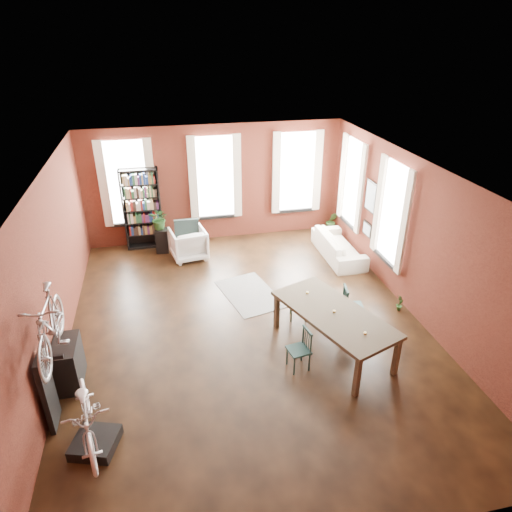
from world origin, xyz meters
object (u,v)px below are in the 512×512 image
object	(u,v)px
dining_chair_a	(299,350)
cream_sofa	(339,242)
dining_chair_c	(350,327)
bike_trainer	(96,443)
console_table	(68,363)
dining_table	(332,331)
dining_chair_d	(353,307)
bicycle_floor	(82,394)
bookshelf	(142,209)
white_armchair	(188,242)
plant_stand	(162,240)
dining_chair_b	(299,302)

from	to	relation	value
dining_chair_a	cream_sofa	size ratio (longest dim) A/B	0.38
dining_chair_c	bike_trainer	distance (m)	4.77
dining_chair_a	console_table	bearing A→B (deg)	-106.25
dining_table	dining_chair_d	bearing A→B (deg)	22.18
console_table	bicycle_floor	xyz separation A→B (m)	(0.50, -1.49, 0.62)
cream_sofa	bookshelf	bearing A→B (deg)	71.05
cream_sofa	bicycle_floor	world-z (taller)	bicycle_floor
white_armchair	bike_trainer	size ratio (longest dim) A/B	1.48
dining_table	plant_stand	xyz separation A→B (m)	(-2.96, 4.90, -0.09)
dining_chair_a	dining_chair_d	bearing A→B (deg)	115.42
white_armchair	console_table	world-z (taller)	white_armchair
dining_chair_a	plant_stand	distance (m)	5.71
bookshelf	bicycle_floor	xyz separation A→B (m)	(-0.78, -6.69, -0.08)
dining_chair_c	bike_trainer	xyz separation A→B (m)	(-4.52, -1.47, -0.30)
bookshelf	bike_trainer	distance (m)	6.82
dining_chair_b	bicycle_floor	size ratio (longest dim) A/B	0.47
dining_table	console_table	distance (m)	4.68
dining_chair_a	bike_trainer	distance (m)	3.55
dining_table	bookshelf	xyz separation A→B (m)	(-3.40, 5.31, 0.68)
bike_trainer	white_armchair	bearing A→B (deg)	72.26
white_armchair	console_table	xyz separation A→B (m)	(-2.38, -4.27, -0.05)
bookshelf	white_armchair	bearing A→B (deg)	-40.28
white_armchair	console_table	bearing A→B (deg)	51.29
cream_sofa	plant_stand	size ratio (longest dim) A/B	3.21
bicycle_floor	bookshelf	bearing A→B (deg)	72.02
dining_table	console_table	size ratio (longest dim) A/B	3.05
white_armchair	dining_chair_a	bearing A→B (deg)	98.27
dining_table	white_armchair	distance (m)	4.94
dining_table	bicycle_floor	distance (m)	4.44
white_armchair	plant_stand	world-z (taller)	white_armchair
dining_table	bike_trainer	distance (m)	4.39
white_armchair	dining_chair_d	bearing A→B (deg)	118.86
plant_stand	dining_table	bearing A→B (deg)	-58.82
dining_chair_a	console_table	xyz separation A→B (m)	(-3.91, 0.48, 0.01)
bike_trainer	plant_stand	bearing A→B (deg)	79.35
dining_chair_d	bookshelf	size ratio (longest dim) A/B	0.40
dining_chair_d	white_armchair	size ratio (longest dim) A/B	0.99
dining_table	bicycle_floor	xyz separation A→B (m)	(-4.18, -1.39, 0.61)
cream_sofa	dining_chair_b	bearing A→B (deg)	143.15
bookshelf	console_table	xyz separation A→B (m)	(-1.28, -5.20, -0.70)
dining_table	cream_sofa	distance (m)	3.93
console_table	dining_chair_c	bearing A→B (deg)	-0.43
console_table	white_armchair	bearing A→B (deg)	60.90
dining_chair_b	dining_chair_c	distance (m)	1.25
dining_table	bookshelf	bearing A→B (deg)	101.81
dining_chair_c	plant_stand	distance (m)	5.87
dining_chair_c	cream_sofa	distance (m)	3.73
console_table	bicycle_floor	bearing A→B (deg)	-71.47
bookshelf	white_armchair	distance (m)	1.58
dining_chair_b	cream_sofa	world-z (taller)	cream_sofa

